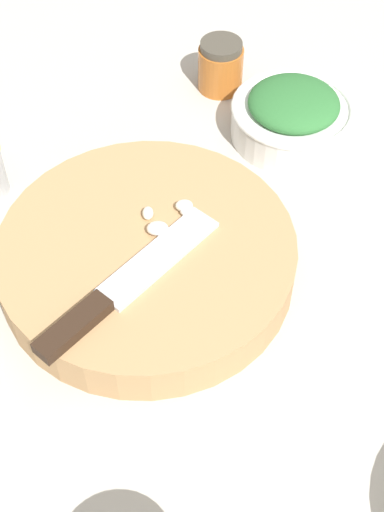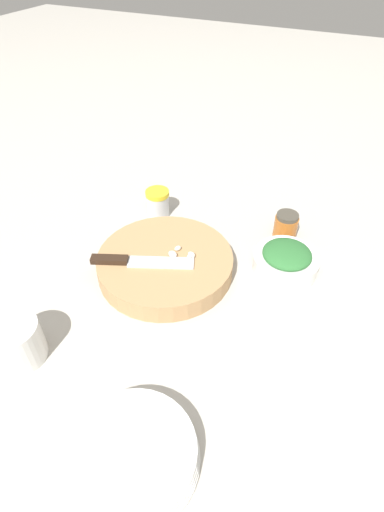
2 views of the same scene
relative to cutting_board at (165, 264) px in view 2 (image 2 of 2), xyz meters
The scene contains 9 objects.
ground_plane 0.09m from the cutting_board, 54.88° to the left, with size 5.00×5.00×0.00m, color #B2ADA3.
cutting_board is the anchor object (origin of this frame).
chef_knife 0.07m from the cutting_board, 46.32° to the right, with size 0.11×0.22×0.01m.
garlic_cloves 0.05m from the cutting_board, 117.13° to the left, with size 0.05×0.06×0.01m.
herb_bowl 0.27m from the cutting_board, 115.82° to the left, with size 0.15×0.15×0.06m.
spice_jar 0.22m from the cutting_board, 147.13° to the right, with size 0.06×0.06×0.07m.
coffee_mug 0.34m from the cutting_board, 23.55° to the right, with size 0.09×0.12×0.08m.
plate_stack 0.41m from the cutting_board, 21.14° to the left, with size 0.20×0.20×0.04m.
honey_jar 0.32m from the cutting_board, 138.83° to the left, with size 0.06×0.06×0.07m.
Camera 2 is at (0.52, 0.26, 0.62)m, focal length 28.00 mm.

